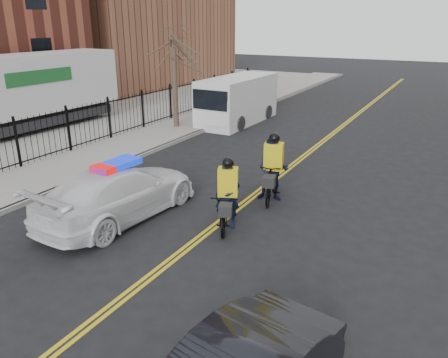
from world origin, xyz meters
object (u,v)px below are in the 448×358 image
cargo_van (236,101)px  cyclist_far (273,174)px  semi_trailer (8,91)px  police_cruiser (119,192)px  cyclist_near (228,204)px

cargo_van → cyclist_far: size_ratio=2.65×
semi_trailer → police_cruiser: bearing=-22.3°
semi_trailer → cargo_van: bearing=44.1°
cyclist_far → cargo_van: bearing=108.9°
police_cruiser → cargo_van: 13.08m
cargo_van → cyclist_near: (5.84, -11.87, -0.52)m
cargo_van → semi_trailer: 11.61m
police_cruiser → cyclist_far: (3.41, 3.32, 0.10)m
police_cruiser → semi_trailer: 12.37m
cyclist_near → cyclist_far: (0.32, 2.41, 0.17)m
cyclist_far → police_cruiser: bearing=-149.9°
cargo_van → semi_trailer: bearing=-136.4°
cargo_van → cyclist_near: size_ratio=2.76×
semi_trailer → cyclist_far: size_ratio=5.45×
cyclist_near → cyclist_far: 2.44m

